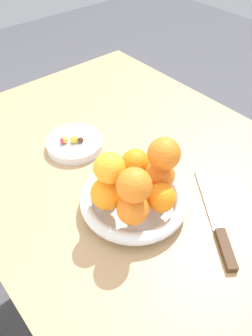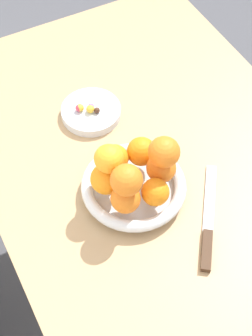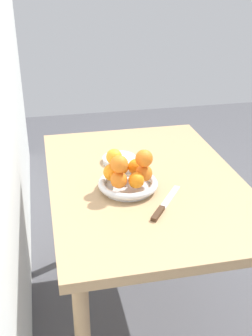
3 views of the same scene
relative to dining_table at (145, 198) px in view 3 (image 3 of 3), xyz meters
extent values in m
plane|color=#4C4C51|center=(0.00, 0.00, -0.65)|extent=(6.00, 6.00, 0.00)
cube|color=tan|center=(0.00, 0.00, 0.07)|extent=(1.10, 0.76, 0.04)
cylinder|color=tan|center=(0.49, -0.32, -0.30)|extent=(0.05, 0.05, 0.70)
cylinder|color=tan|center=(0.49, 0.32, -0.30)|extent=(0.05, 0.05, 0.70)
cylinder|color=silver|center=(-0.08, 0.09, 0.10)|extent=(0.18, 0.18, 0.01)
torus|color=silver|center=(-0.08, 0.09, 0.12)|extent=(0.23, 0.23, 0.03)
cylinder|color=silver|center=(0.17, 0.07, 0.10)|extent=(0.14, 0.14, 0.02)
sphere|color=orange|center=(-0.12, 0.13, 0.16)|extent=(0.06, 0.06, 0.06)
sphere|color=orange|center=(-0.13, 0.07, 0.16)|extent=(0.06, 0.06, 0.06)
sphere|color=orange|center=(-0.09, 0.03, 0.16)|extent=(0.06, 0.06, 0.06)
sphere|color=orange|center=(-0.03, 0.05, 0.16)|extent=(0.06, 0.06, 0.06)
sphere|color=orange|center=(-0.02, 0.10, 0.16)|extent=(0.06, 0.06, 0.06)
sphere|color=orange|center=(-0.06, 0.14, 0.16)|extent=(0.07, 0.07, 0.07)
sphere|color=orange|center=(-0.12, 0.13, 0.22)|extent=(0.06, 0.06, 0.06)
sphere|color=orange|center=(-0.06, 0.14, 0.22)|extent=(0.06, 0.06, 0.06)
sphere|color=orange|center=(-0.10, 0.03, 0.22)|extent=(0.07, 0.07, 0.07)
sphere|color=gold|center=(0.18, 0.10, 0.12)|extent=(0.02, 0.02, 0.02)
sphere|color=#8C4C99|center=(0.17, 0.07, 0.12)|extent=(0.02, 0.02, 0.02)
sphere|color=#472819|center=(0.16, 0.06, 0.12)|extent=(0.01, 0.01, 0.01)
sphere|color=#C6384C|center=(0.18, 0.10, 0.12)|extent=(0.02, 0.02, 0.02)
sphere|color=gold|center=(0.16, 0.08, 0.12)|extent=(0.02, 0.02, 0.02)
cube|color=#3F2819|center=(-0.27, 0.02, 0.10)|extent=(0.08, 0.07, 0.01)
cube|color=silver|center=(-0.17, -0.05, 0.09)|extent=(0.15, 0.12, 0.01)
camera|label=1|loc=(-0.41, 0.39, 0.64)|focal=35.00mm
camera|label=2|loc=(-0.62, 0.39, 1.03)|focal=55.00mm
camera|label=3|loc=(-1.44, 0.38, 0.87)|focal=45.00mm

